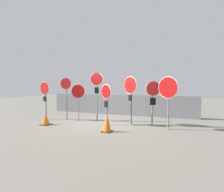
% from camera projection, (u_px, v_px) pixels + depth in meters
% --- Properties ---
extents(ground_plane, '(40.00, 40.00, 0.00)m').
position_uv_depth(ground_plane, '(103.00, 123.00, 8.76)').
color(ground_plane, gray).
extents(fence_back, '(9.42, 0.12, 1.27)m').
position_uv_depth(fence_back, '(119.00, 105.00, 11.10)').
color(fence_back, slate).
rests_on(fence_back, ground).
extents(stop_sign_0, '(0.72, 0.20, 2.12)m').
position_uv_depth(stop_sign_0, '(45.00, 92.00, 9.48)').
color(stop_sign_0, slate).
rests_on(stop_sign_0, ground).
extents(stop_sign_1, '(0.67, 0.17, 2.32)m').
position_uv_depth(stop_sign_1, '(66.00, 89.00, 9.46)').
color(stop_sign_1, slate).
rests_on(stop_sign_1, ground).
extents(stop_sign_2, '(0.73, 0.23, 1.94)m').
position_uv_depth(stop_sign_2, '(78.00, 93.00, 9.07)').
color(stop_sign_2, slate).
rests_on(stop_sign_2, ground).
extents(stop_sign_3, '(0.68, 0.19, 2.55)m').
position_uv_depth(stop_sign_3, '(97.00, 86.00, 9.09)').
color(stop_sign_3, slate).
rests_on(stop_sign_3, ground).
extents(stop_sign_4, '(0.63, 0.35, 1.93)m').
position_uv_depth(stop_sign_4, '(106.00, 95.00, 8.22)').
color(stop_sign_4, slate).
rests_on(stop_sign_4, ground).
extents(stop_sign_5, '(0.73, 0.46, 2.30)m').
position_uv_depth(stop_sign_5, '(130.00, 91.00, 8.28)').
color(stop_sign_5, slate).
rests_on(stop_sign_5, ground).
extents(stop_sign_6, '(0.63, 0.37, 2.10)m').
position_uv_depth(stop_sign_6, '(153.00, 94.00, 7.95)').
color(stop_sign_6, slate).
rests_on(stop_sign_6, ground).
extents(stop_sign_7, '(0.82, 0.48, 2.25)m').
position_uv_depth(stop_sign_7, '(168.00, 91.00, 7.29)').
color(stop_sign_7, slate).
rests_on(stop_sign_7, ground).
extents(traffic_cone_0, '(0.40, 0.40, 0.72)m').
position_uv_depth(traffic_cone_0, '(107.00, 123.00, 7.04)').
color(traffic_cone_0, black).
rests_on(traffic_cone_0, ground).
extents(traffic_cone_1, '(0.44, 0.44, 0.55)m').
position_uv_depth(traffic_cone_1, '(46.00, 119.00, 8.29)').
color(traffic_cone_1, black).
rests_on(traffic_cone_1, ground).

